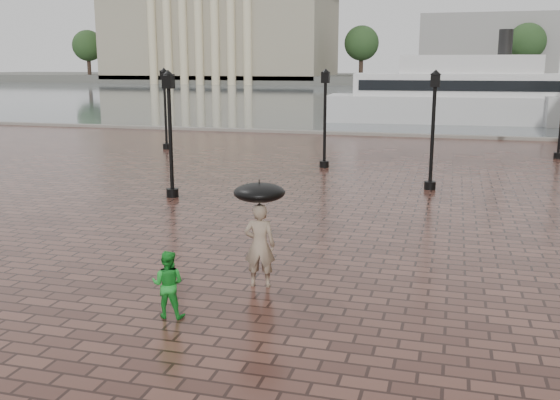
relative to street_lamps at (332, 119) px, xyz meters
The scene contains 11 objects.
ground 17.82m from the street_lamps, 84.81° to the right, with size 300.00×300.00×0.00m, color #39201A.
harbour_water 74.45m from the street_lamps, 88.77° to the left, with size 240.00×240.00×0.00m, color #444C52.
quay_edge 14.67m from the street_lamps, 83.66° to the left, with size 80.00×0.60×0.30m, color slate.
far_shore 142.42m from the street_lamps, 89.36° to the left, with size 300.00×60.00×2.00m, color #4C4C47.
museum 138.27m from the street_lamps, 112.80° to the left, with size 57.00×32.50×26.00m.
far_trees 120.62m from the street_lamps, 89.24° to the left, with size 188.00×8.00×13.50m.
street_lamps is the anchor object (origin of this frame).
adult_pedestrian 15.81m from the street_lamps, 84.61° to the right, with size 0.67×0.44×1.84m, color gray.
child_pedestrian 17.84m from the street_lamps, 89.02° to the right, with size 0.64×0.50×1.31m, color green.
ferry_near 26.63m from the street_lamps, 76.47° to the left, with size 22.97×6.74×7.45m.
umbrella 15.75m from the street_lamps, 84.61° to the right, with size 1.10×1.10×1.18m.
Camera 1 is at (3.77, -10.40, 4.74)m, focal length 40.00 mm.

